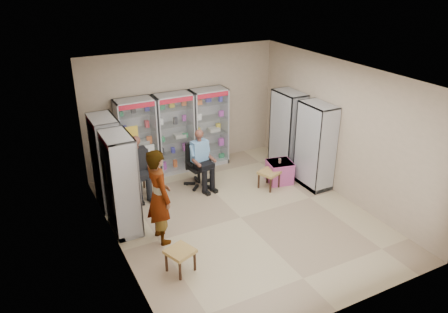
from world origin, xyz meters
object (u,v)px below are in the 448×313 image
seated_shopkeeper (199,160)px  cabinet_right_far (288,131)px  cabinet_left_far (107,162)px  cabinet_left_near (121,184)px  cabinet_back_mid (174,133)px  woven_stool_b (181,260)px  cabinet_back_left (137,140)px  standing_man (159,196)px  cabinet_right_near (315,146)px  woven_stool_a (269,179)px  pink_trunk (280,172)px  wooden_chair (138,174)px  cabinet_back_right (209,127)px  office_chair (199,165)px

seated_shopkeeper → cabinet_right_far: bearing=-10.9°
cabinet_left_far → cabinet_left_near: 1.10m
cabinet_back_mid → woven_stool_b: size_ratio=4.69×
cabinet_left_far → woven_stool_b: bearing=9.8°
cabinet_back_left → woven_stool_b: bearing=-96.8°
cabinet_right_far → cabinet_left_far: same height
cabinet_left_near → woven_stool_b: 1.94m
woven_stool_b → cabinet_back_mid: bearing=69.5°
cabinet_left_far → standing_man: (0.51, -1.77, -0.07)m
cabinet_back_mid → cabinet_right_near: 3.41m
woven_stool_a → pink_trunk: bearing=19.1°
cabinet_right_near → cabinet_left_far: 4.65m
cabinet_right_far → cabinet_left_far: bearing=87.4°
cabinet_right_far → woven_stool_b: size_ratio=4.69×
cabinet_back_left → cabinet_left_near: 2.23m
cabinet_left_near → wooden_chair: cabinet_left_near is taller
cabinet_left_far → woven_stool_a: 3.68m
cabinet_back_left → cabinet_left_far: 1.32m
cabinet_right_far → cabinet_right_near: size_ratio=1.00×
pink_trunk → standing_man: bearing=-164.1°
cabinet_back_mid → woven_stool_a: size_ratio=4.74×
cabinet_left_far → woven_stool_b: (0.48, -2.81, -0.79)m
wooden_chair → seated_shopkeeper: seated_shopkeeper is taller
cabinet_right_far → cabinet_left_far: (-4.46, 0.20, 0.00)m
woven_stool_b → pink_trunk: bearing=30.6°
cabinet_back_right → standing_man: cabinet_back_right is taller
pink_trunk → wooden_chair: bearing=162.1°
wooden_chair → seated_shopkeeper: 1.43m
woven_stool_b → cabinet_back_left: bearing=83.2°
cabinet_right_far → cabinet_left_near: 4.55m
cabinet_left_near → office_chair: (2.06, 1.02, -0.47)m
cabinet_back_left → seated_shopkeeper: cabinet_back_left is taller
cabinet_back_right → cabinet_right_near: 2.76m
cabinet_back_left → standing_man: (-0.42, -2.70, -0.07)m
seated_shopkeeper → woven_stool_a: seated_shopkeeper is taller
cabinet_left_far → office_chair: cabinet_left_far is taller
cabinet_back_mid → wooden_chair: 1.50m
cabinet_right_near → cabinet_left_near: 4.46m
standing_man → wooden_chair: bearing=-9.1°
cabinet_back_mid → pink_trunk: 2.73m
cabinet_back_left → woven_stool_a: (2.53, -1.88, -0.79)m
cabinet_right_far → pink_trunk: (-0.61, -0.62, -0.74)m
cabinet_back_mid → office_chair: bearing=-79.9°
wooden_chair → cabinet_left_far: bearing=-163.6°
cabinet_back_left → cabinet_back_right: same height
seated_shopkeeper → woven_stool_b: (-1.58, -2.68, -0.46)m
office_chair → standing_man: (-1.55, -1.69, 0.41)m
cabinet_back_mid → pink_trunk: (1.97, -1.75, -0.74)m
pink_trunk → woven_stool_a: pink_trunk is taller
standing_man → cabinet_back_right: bearing=-44.9°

